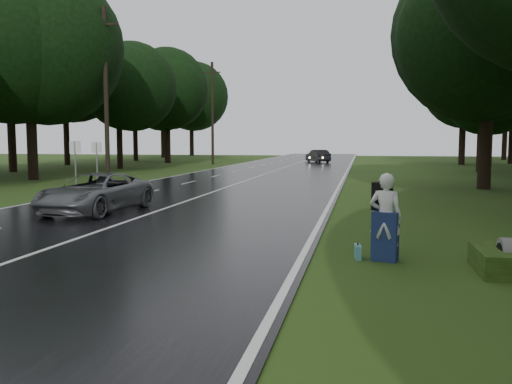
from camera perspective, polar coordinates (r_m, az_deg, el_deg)
ground at (r=12.42m, az=-23.65°, el=-6.60°), size 160.00×160.00×0.00m
road at (r=30.84m, az=-1.90°, el=0.90°), size 12.00×140.00×0.04m
lane_center at (r=30.83m, az=-1.90°, el=0.94°), size 0.12×140.00×0.01m
grey_car at (r=19.14m, az=-16.77°, el=-0.09°), size 2.67×5.03×1.35m
far_car at (r=60.56m, az=6.62°, el=3.83°), size 3.21×4.59×1.43m
hitchhiker at (r=11.44m, az=13.64°, el=-2.94°), size 0.76×0.72×1.84m
suitcase at (r=11.61m, az=10.82°, el=-6.29°), size 0.16×0.43×0.30m
utility_pole_mid at (r=34.47m, az=-15.50°, el=1.15°), size 1.80×0.28×10.57m
utility_pole_far at (r=56.57m, az=-4.63°, el=2.97°), size 1.80×0.28×10.61m
road_sign_a at (r=28.54m, az=-18.64°, el=0.19°), size 0.59×0.10×2.47m
road_sign_b at (r=30.48m, az=-16.56°, el=0.58°), size 0.58×0.10×2.42m
tree_left_d at (r=37.04m, az=-22.66°, el=1.22°), size 9.07×9.07×14.17m
tree_left_e at (r=49.31m, az=-14.29°, el=2.44°), size 8.21×8.21×12.84m
tree_left_f at (r=60.60m, az=-9.40°, el=3.08°), size 9.20×9.20×14.38m
tree_right_d at (r=30.06m, az=23.12°, el=0.30°), size 8.76×8.76×13.69m
tree_right_e at (r=46.46m, az=22.76°, el=2.00°), size 7.13×7.13×11.15m
tree_right_f at (r=59.43m, az=21.07°, el=2.74°), size 9.31×9.31×14.55m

